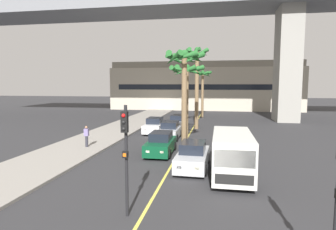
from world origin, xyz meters
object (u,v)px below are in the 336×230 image
palm_tree_near_median (197,68)px  pedestrian_near_crosswalk (86,136)px  car_queue_second (155,126)px  delivery_van (232,153)px  car_queue_third (227,139)px  palm_tree_farthest_median (184,70)px  traffic_light_median_near (126,146)px  car_queue_front (161,144)px  car_queue_fourth (170,131)px  palm_tree_far_median (203,79)px  palm_tree_mid_median (187,78)px  car_queue_fifth (178,123)px  car_queue_sixth (193,156)px

palm_tree_near_median → pedestrian_near_crosswalk: bearing=-123.9°
car_queue_second → delivery_van: (7.13, -12.83, 0.57)m
car_queue_third → palm_tree_farthest_median: (-3.14, -1.75, 5.27)m
traffic_light_median_near → palm_tree_farthest_median: 11.12m
car_queue_front → car_queue_fourth: 5.81m
traffic_light_median_near → pedestrian_near_crosswalk: (-6.62, 10.32, -1.72)m
palm_tree_far_median → pedestrian_near_crosswalk: (-7.66, -22.70, -4.72)m
car_queue_front → palm_tree_farthest_median: size_ratio=0.56×
palm_tree_mid_median → pedestrian_near_crosswalk: (-7.14, -5.35, -4.56)m
car_queue_third → palm_tree_far_median: bearing=98.3°
traffic_light_median_near → palm_tree_farthest_median: (0.91, 10.59, 3.28)m
car_queue_fifth → car_queue_sixth: same height
car_queue_third → car_queue_fifth: (-5.09, 8.77, 0.00)m
delivery_van → traffic_light_median_near: (-4.09, -5.39, 1.43)m
car_queue_front → car_queue_third: size_ratio=1.00×
car_queue_fifth → palm_tree_far_median: bearing=80.1°
car_queue_third → palm_tree_far_median: size_ratio=0.58×
car_queue_front → pedestrian_near_crosswalk: pedestrian_near_crosswalk is taller
palm_tree_mid_median → palm_tree_farthest_median: (0.39, -5.08, 0.44)m
car_queue_fourth → palm_tree_farthest_median: 7.46m
car_queue_second → car_queue_sixth: size_ratio=1.00×
car_queue_sixth → palm_tree_near_median: size_ratio=0.46×
traffic_light_median_near → palm_tree_mid_median: 15.93m
palm_tree_near_median → palm_tree_farthest_median: 11.09m
car_queue_front → traffic_light_median_near: bearing=-86.1°
traffic_light_median_near → delivery_van: bearing=52.8°
car_queue_second → car_queue_fourth: size_ratio=1.00×
car_queue_front → car_queue_fourth: size_ratio=1.00×
car_queue_front → traffic_light_median_near: 9.94m
delivery_van → car_queue_sixth: bearing=151.5°
palm_tree_farthest_median → car_queue_third: bearing=29.1°
palm_tree_far_median → car_queue_second: bearing=-105.4°
car_queue_second → car_queue_third: (7.08, -5.89, 0.00)m
palm_tree_far_median → palm_tree_farthest_median: bearing=-90.3°
car_queue_sixth → palm_tree_far_median: (-0.85, 26.43, 4.99)m
car_queue_third → palm_tree_far_median: (-3.00, 20.68, 4.99)m
car_queue_fifth → delivery_van: (5.14, -15.72, 0.57)m
delivery_van → palm_tree_near_median: palm_tree_near_median is taller
car_queue_sixth → palm_tree_mid_median: palm_tree_mid_median is taller
car_queue_fifth → palm_tree_mid_median: 7.44m
car_queue_fifth → palm_tree_farthest_median: size_ratio=0.56×
car_queue_fourth → palm_tree_mid_median: bearing=5.9°
car_queue_second → car_queue_sixth: (4.93, -11.64, 0.00)m
car_queue_fourth → traffic_light_median_near: (0.98, -15.52, 1.99)m
car_queue_third → palm_tree_farthest_median: size_ratio=0.56×
car_queue_second → palm_tree_mid_median: bearing=-35.7°
car_queue_fourth → palm_tree_far_median: palm_tree_far_median is taller
palm_tree_near_median → palm_tree_far_median: 11.40m
palm_tree_near_median → palm_tree_farthest_median: (-0.09, -11.07, -0.70)m
car_queue_second → car_queue_sixth: same height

